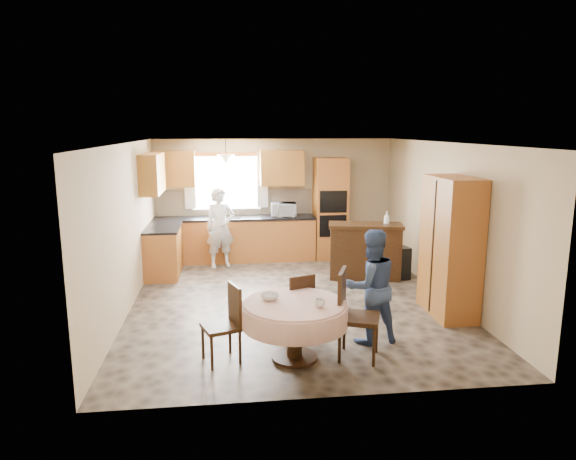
# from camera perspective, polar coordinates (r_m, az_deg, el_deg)

# --- Properties ---
(floor) EXTENTS (5.00, 6.00, 0.01)m
(floor) POSITION_cam_1_polar(r_m,az_deg,el_deg) (8.28, 0.44, -7.92)
(floor) COLOR brown
(floor) RESTS_ON ground
(ceiling) EXTENTS (5.00, 6.00, 0.01)m
(ceiling) POSITION_cam_1_polar(r_m,az_deg,el_deg) (7.82, 0.47, 9.65)
(ceiling) COLOR white
(ceiling) RESTS_ON wall_back
(wall_back) EXTENTS (5.00, 0.02, 2.50)m
(wall_back) POSITION_cam_1_polar(r_m,az_deg,el_deg) (10.90, -1.55, 3.52)
(wall_back) COLOR tan
(wall_back) RESTS_ON floor
(wall_front) EXTENTS (5.00, 0.02, 2.50)m
(wall_front) POSITION_cam_1_polar(r_m,az_deg,el_deg) (5.08, 4.78, -5.63)
(wall_front) COLOR tan
(wall_front) RESTS_ON floor
(wall_left) EXTENTS (0.02, 6.00, 2.50)m
(wall_left) POSITION_cam_1_polar(r_m,az_deg,el_deg) (8.04, -17.51, 0.19)
(wall_left) COLOR tan
(wall_left) RESTS_ON floor
(wall_right) EXTENTS (0.02, 6.00, 2.50)m
(wall_right) POSITION_cam_1_polar(r_m,az_deg,el_deg) (8.63, 17.15, 0.95)
(wall_right) COLOR tan
(wall_right) RESTS_ON floor
(window) EXTENTS (1.40, 0.03, 1.10)m
(window) POSITION_cam_1_polar(r_m,az_deg,el_deg) (10.79, -6.86, 5.24)
(window) COLOR white
(window) RESTS_ON wall_back
(curtain_left) EXTENTS (0.22, 0.02, 1.15)m
(curtain_left) POSITION_cam_1_polar(r_m,az_deg,el_deg) (10.77, -10.88, 5.37)
(curtain_left) COLOR white
(curtain_left) RESTS_ON wall_back
(curtain_right) EXTENTS (0.22, 0.02, 1.15)m
(curtain_right) POSITION_cam_1_polar(r_m,az_deg,el_deg) (10.76, -2.85, 5.55)
(curtain_right) COLOR white
(curtain_right) RESTS_ON wall_back
(base_cab_back) EXTENTS (3.30, 0.60, 0.88)m
(base_cab_back) POSITION_cam_1_polar(r_m,az_deg,el_deg) (10.70, -5.91, -1.09)
(base_cab_back) COLOR #C66C34
(base_cab_back) RESTS_ON floor
(counter_back) EXTENTS (3.30, 0.64, 0.04)m
(counter_back) POSITION_cam_1_polar(r_m,az_deg,el_deg) (10.61, -5.96, 1.34)
(counter_back) COLOR black
(counter_back) RESTS_ON base_cab_back
(base_cab_left) EXTENTS (0.60, 1.20, 0.88)m
(base_cab_left) POSITION_cam_1_polar(r_m,az_deg,el_deg) (9.90, -13.66, -2.37)
(base_cab_left) COLOR #C66C34
(base_cab_left) RESTS_ON floor
(counter_left) EXTENTS (0.64, 1.20, 0.04)m
(counter_left) POSITION_cam_1_polar(r_m,az_deg,el_deg) (9.80, -13.78, 0.24)
(counter_left) COLOR black
(counter_left) RESTS_ON base_cab_left
(backsplash) EXTENTS (3.30, 0.02, 0.55)m
(backsplash) POSITION_cam_1_polar(r_m,az_deg,el_deg) (10.86, -6.02, 3.05)
(backsplash) COLOR #C4AD8A
(backsplash) RESTS_ON wall_back
(wall_cab_left) EXTENTS (0.85, 0.33, 0.72)m
(wall_cab_left) POSITION_cam_1_polar(r_m,az_deg,el_deg) (10.67, -12.58, 6.65)
(wall_cab_left) COLOR #B77A2D
(wall_cab_left) RESTS_ON wall_back
(wall_cab_right) EXTENTS (0.90, 0.33, 0.72)m
(wall_cab_right) POSITION_cam_1_polar(r_m,az_deg,el_deg) (10.68, -0.68, 6.92)
(wall_cab_right) COLOR #B77A2D
(wall_cab_right) RESTS_ON wall_back
(wall_cab_side) EXTENTS (0.33, 1.20, 0.72)m
(wall_cab_side) POSITION_cam_1_polar(r_m,az_deg,el_deg) (9.68, -14.86, 6.10)
(wall_cab_side) COLOR #B77A2D
(wall_cab_side) RESTS_ON wall_left
(oven_tower) EXTENTS (0.66, 0.62, 2.12)m
(oven_tower) POSITION_cam_1_polar(r_m,az_deg,el_deg) (10.79, 4.71, 2.39)
(oven_tower) COLOR #C66C34
(oven_tower) RESTS_ON floor
(oven_upper) EXTENTS (0.56, 0.01, 0.45)m
(oven_upper) POSITION_cam_1_polar(r_m,az_deg,el_deg) (10.46, 5.07, 3.15)
(oven_upper) COLOR black
(oven_upper) RESTS_ON oven_tower
(oven_lower) EXTENTS (0.56, 0.01, 0.45)m
(oven_lower) POSITION_cam_1_polar(r_m,az_deg,el_deg) (10.54, 5.02, 0.46)
(oven_lower) COLOR black
(oven_lower) RESTS_ON oven_tower
(pendant) EXTENTS (0.36, 0.36, 0.18)m
(pendant) POSITION_cam_1_polar(r_m,az_deg,el_deg) (10.27, -6.92, 7.84)
(pendant) COLOR beige
(pendant) RESTS_ON ceiling
(sideboard) EXTENTS (1.41, 0.79, 0.95)m
(sideboard) POSITION_cam_1_polar(r_m,az_deg,el_deg) (9.51, 8.54, -2.50)
(sideboard) COLOR #3A230F
(sideboard) RESTS_ON floor
(space_heater) EXTENTS (0.47, 0.36, 0.59)m
(space_heater) POSITION_cam_1_polar(r_m,az_deg,el_deg) (9.59, 12.00, -3.63)
(space_heater) COLOR black
(space_heater) RESTS_ON floor
(cupboard) EXTENTS (0.53, 1.07, 2.04)m
(cupboard) POSITION_cam_1_polar(r_m,az_deg,el_deg) (7.83, 17.60, -1.81)
(cupboard) COLOR #C66C34
(cupboard) RESTS_ON floor
(dining_table) EXTENTS (1.25, 1.25, 0.71)m
(dining_table) POSITION_cam_1_polar(r_m,az_deg,el_deg) (6.13, 0.74, -9.44)
(dining_table) COLOR #3A230F
(dining_table) RESTS_ON floor
(chair_left) EXTENTS (0.51, 0.51, 0.92)m
(chair_left) POSITION_cam_1_polar(r_m,az_deg,el_deg) (6.17, -6.83, -9.84)
(chair_left) COLOR #3A230F
(chair_left) RESTS_ON floor
(chair_back) EXTENTS (0.49, 0.49, 0.88)m
(chair_back) POSITION_cam_1_polar(r_m,az_deg,el_deg) (6.76, 1.19, -8.08)
(chair_back) COLOR #3A230F
(chair_back) RESTS_ON floor
(chair_right) EXTENTS (0.60, 0.60, 1.08)m
(chair_right) POSITION_cam_1_polar(r_m,az_deg,el_deg) (6.23, 7.11, -8.80)
(chair_right) COLOR #3A230F
(chair_right) RESTS_ON floor
(framed_picture) EXTENTS (0.06, 0.55, 0.45)m
(framed_picture) POSITION_cam_1_polar(r_m,az_deg,el_deg) (8.76, 16.53, 3.31)
(framed_picture) COLOR gold
(framed_picture) RESTS_ON wall_right
(microwave) EXTENTS (0.53, 0.38, 0.29)m
(microwave) POSITION_cam_1_polar(r_m,az_deg,el_deg) (10.60, -0.51, 2.28)
(microwave) COLOR silver
(microwave) RESTS_ON counter_back
(person_sink) EXTENTS (0.66, 0.52, 1.58)m
(person_sink) POSITION_cam_1_polar(r_m,az_deg,el_deg) (10.19, -7.54, 0.24)
(person_sink) COLOR silver
(person_sink) RESTS_ON floor
(person_dining) EXTENTS (0.81, 0.68, 1.48)m
(person_dining) POSITION_cam_1_polar(r_m,az_deg,el_deg) (6.65, 9.19, -6.20)
(person_dining) COLOR #374C79
(person_dining) RESTS_ON floor
(bowl_sideboard) EXTENTS (0.26, 0.26, 0.05)m
(bowl_sideboard) POSITION_cam_1_polar(r_m,az_deg,el_deg) (9.35, 7.33, 0.44)
(bowl_sideboard) COLOR #B2B2B2
(bowl_sideboard) RESTS_ON sideboard
(bottle_sideboard) EXTENTS (0.12, 0.12, 0.28)m
(bottle_sideboard) POSITION_cam_1_polar(r_m,az_deg,el_deg) (9.50, 10.91, 1.18)
(bottle_sideboard) COLOR silver
(bottle_sideboard) RESTS_ON sideboard
(cup_table) EXTENTS (0.13, 0.13, 0.09)m
(cup_table) POSITION_cam_1_polar(r_m,az_deg,el_deg) (5.92, 3.53, -8.13)
(cup_table) COLOR #B2B2B2
(cup_table) RESTS_ON dining_table
(bowl_table) EXTENTS (0.28, 0.28, 0.07)m
(bowl_table) POSITION_cam_1_polar(r_m,az_deg,el_deg) (6.17, -2.03, -7.43)
(bowl_table) COLOR #B2B2B2
(bowl_table) RESTS_ON dining_table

